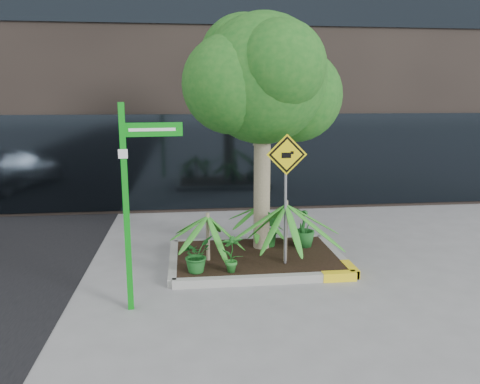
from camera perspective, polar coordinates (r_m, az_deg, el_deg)
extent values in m
plane|color=gray|center=(8.92, 0.99, -9.22)|extent=(80.00, 80.00, 0.00)
cube|color=#9E9E99|center=(10.23, 1.07, -6.01)|extent=(3.20, 0.15, 0.15)
cube|color=#9E9E99|center=(8.19, 3.16, -10.64)|extent=(3.20, 0.15, 0.15)
cube|color=#9E9E99|center=(9.11, -8.12, -8.39)|extent=(0.15, 2.20, 0.15)
cube|color=#9E9E99|center=(9.56, 11.60, -7.54)|extent=(0.15, 2.20, 0.15)
cube|color=yellow|center=(8.49, 11.97, -10.04)|extent=(0.60, 0.17, 0.15)
cube|color=black|center=(9.19, 1.99, -7.81)|extent=(3.05, 2.05, 0.06)
cylinder|color=tan|center=(9.29, 2.69, 1.47)|extent=(0.33, 0.33, 3.08)
cylinder|color=tan|center=(9.18, 3.40, 8.44)|extent=(0.58, 0.16, 1.00)
sphere|color=#185619|center=(9.15, 2.81, 13.59)|extent=(2.46, 2.46, 2.46)
sphere|color=#185619|center=(9.59, 6.81, 11.59)|extent=(1.85, 1.85, 1.85)
sphere|color=#185619|center=(8.86, -1.01, 13.00)|extent=(1.85, 1.85, 1.85)
sphere|color=#185619|center=(8.59, 4.92, 15.06)|extent=(1.64, 1.64, 1.64)
sphere|color=#185619|center=(9.64, 0.44, 15.94)|extent=(1.75, 1.75, 1.75)
cylinder|color=tan|center=(8.70, 5.59, -4.76)|extent=(0.07, 0.07, 1.16)
cylinder|color=tan|center=(8.77, -3.93, -5.45)|extent=(0.07, 0.07, 0.91)
cylinder|color=tan|center=(9.88, 2.23, -3.79)|extent=(0.07, 0.07, 0.80)
imported|color=#1B5F21|center=(8.26, -5.40, -7.58)|extent=(0.78, 0.78, 0.63)
imported|color=#1B5A20|center=(9.64, 7.83, -4.28)|extent=(0.56, 0.56, 0.80)
imported|color=#247626|center=(8.20, -1.00, -7.43)|extent=(0.40, 0.40, 0.70)
imported|color=#19581C|center=(9.54, 3.77, -4.45)|extent=(0.60, 0.60, 0.77)
cube|color=#0D9016|center=(7.01, -13.70, -2.14)|extent=(0.10, 0.10, 3.09)
cube|color=#0D9016|center=(6.85, -10.63, 7.49)|extent=(0.86, 0.14, 0.20)
cube|color=#0D9016|center=(7.24, -14.27, 9.30)|extent=(0.14, 0.86, 0.20)
cube|color=white|center=(6.83, -10.64, 7.48)|extent=(0.66, 0.09, 0.04)
cube|color=white|center=(7.25, -14.40, 9.30)|extent=(0.09, 0.66, 0.04)
cube|color=white|center=(6.82, -14.08, 4.53)|extent=(0.13, 0.02, 0.13)
cylinder|color=slate|center=(8.51, 5.56, -1.56)|extent=(0.05, 0.20, 2.18)
cube|color=yellow|center=(8.33, 5.72, 4.57)|extent=(0.73, 0.04, 0.73)
cube|color=black|center=(8.32, 5.74, 4.56)|extent=(0.65, 0.02, 0.65)
cube|color=yellow|center=(8.31, 5.75, 4.55)|extent=(0.55, 0.02, 0.55)
cube|color=black|center=(8.31, 5.67, 4.47)|extent=(0.17, 0.01, 0.10)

